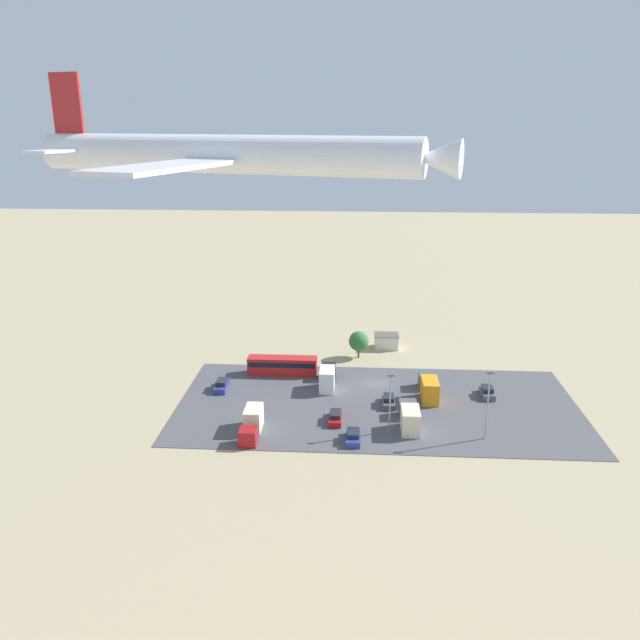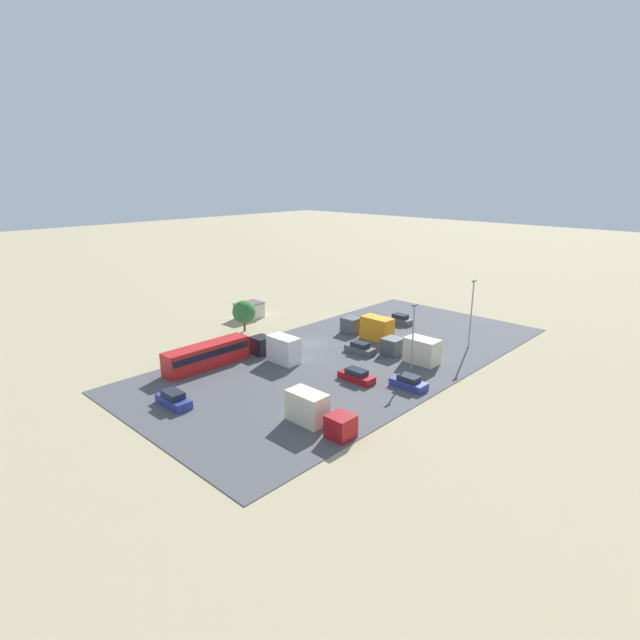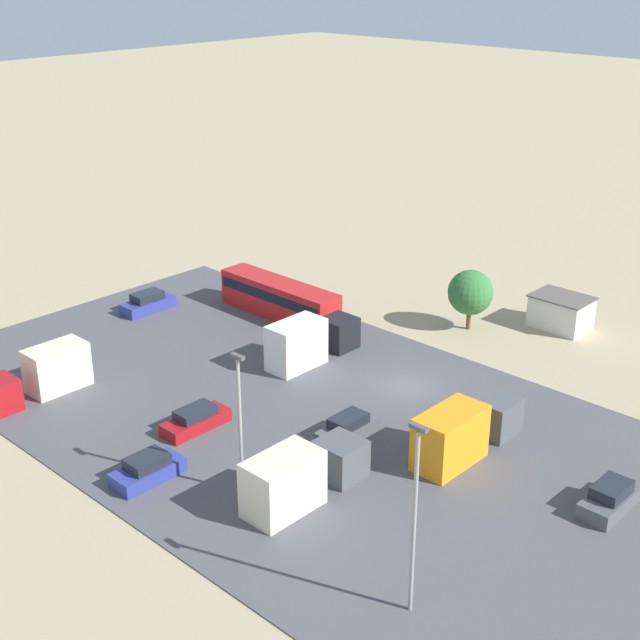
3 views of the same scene
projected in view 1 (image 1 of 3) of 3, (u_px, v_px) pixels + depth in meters
ground_plane at (376, 384)px, 102.30m from camera, size 400.00×400.00×0.00m
parking_lot_surface at (377, 405)px, 94.62m from camera, size 60.40×29.54×0.08m
shed_building at (386, 341)px, 117.87m from camera, size 4.62×3.45×2.70m
bus at (282, 365)px, 105.51m from camera, size 11.67×2.62×3.00m
parked_car_0 at (353, 437)px, 83.72m from camera, size 1.94×4.24×1.51m
parked_car_1 at (335, 417)px, 89.26m from camera, size 1.75×4.59×1.46m
parked_car_2 at (222, 385)px, 99.78m from camera, size 1.86×4.56×1.63m
parked_car_3 at (487, 392)px, 97.29m from camera, size 1.86×4.24×1.61m
parked_car_4 at (389, 401)px, 94.32m from camera, size 1.80×4.36×1.53m
parked_truck_0 at (252, 423)px, 85.65m from camera, size 2.31×7.68×3.17m
parked_truck_1 at (429, 387)px, 96.83m from camera, size 2.45×8.63×3.41m
parked_truck_2 at (327, 377)px, 100.64m from camera, size 2.33×7.99×3.49m
parked_truck_3 at (410, 417)px, 87.34m from camera, size 2.51×8.03×3.31m
tree_near_shed at (359, 341)px, 112.56m from camera, size 3.63×3.63×4.96m
light_pole_lot_centre at (390, 401)px, 84.93m from camera, size 0.90×0.28×8.55m
light_pole_lot_edge at (488, 403)px, 82.90m from camera, size 0.90×0.28×9.76m
airplane at (230, 154)px, 54.09m from camera, size 38.17×32.52×8.70m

